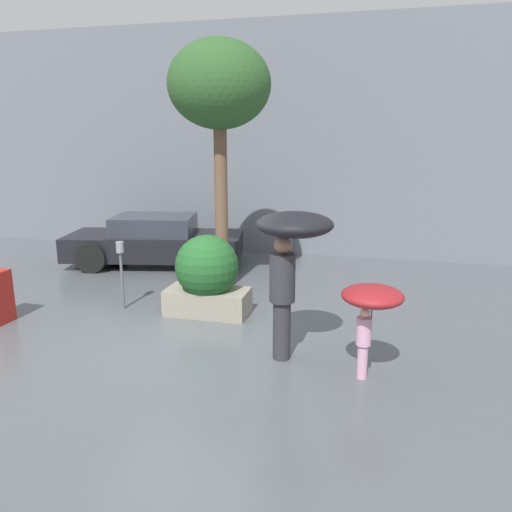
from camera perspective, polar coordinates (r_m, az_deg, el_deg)
The scene contains 8 objects.
ground_plane at distance 7.93m, azimuth -8.60°, elevation -9.72°, with size 40.00×40.00×0.00m, color #51565B.
building_facade at distance 13.51m, azimuth 1.77°, elevation 13.05°, with size 18.00×0.30×6.00m.
planter_box at distance 8.85m, azimuth -5.61°, elevation -2.23°, with size 1.47×1.12×1.44m.
person_adult at distance 6.77m, azimuth 4.01°, elevation 1.19°, with size 1.05×1.05×2.12m.
person_child at distance 6.49m, azimuth 13.03°, elevation -5.17°, with size 0.79×0.79×1.28m.
parked_car_near at distance 12.58m, azimuth -11.46°, elevation 1.66°, with size 4.49×2.52×1.22m.
street_tree at distance 10.01m, azimuth -4.21°, elevation 18.53°, with size 1.97×1.97×4.91m.
parking_meter at distance 9.36m, azimuth -15.20°, elevation -0.55°, with size 0.14×0.14×1.27m.
Camera 1 is at (2.88, -6.70, 3.10)m, focal length 35.00 mm.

